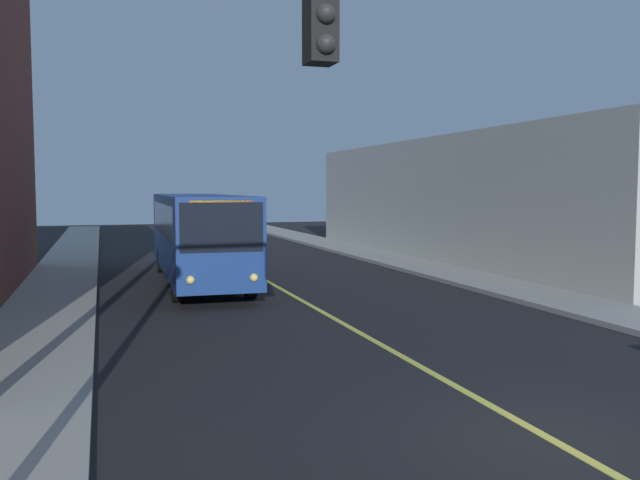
% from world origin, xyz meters
% --- Properties ---
extents(ground_plane, '(120.00, 120.00, 0.00)m').
position_xyz_m(ground_plane, '(0.00, 0.00, 0.00)').
color(ground_plane, black).
extents(sidewalk_left, '(2.50, 90.00, 0.15)m').
position_xyz_m(sidewalk_left, '(-7.25, 10.00, 0.07)').
color(sidewalk_left, gray).
rests_on(sidewalk_left, ground).
extents(sidewalk_right, '(2.50, 90.00, 0.15)m').
position_xyz_m(sidewalk_right, '(7.25, 10.00, 0.07)').
color(sidewalk_right, gray).
rests_on(sidewalk_right, ground).
extents(lane_stripe_center, '(0.16, 60.00, 0.01)m').
position_xyz_m(lane_stripe_center, '(0.00, 15.00, 0.01)').
color(lane_stripe_center, '#D8CC4C').
rests_on(lane_stripe_center, ground).
extents(building_right_warehouse, '(12.00, 27.65, 5.79)m').
position_xyz_m(building_right_warehouse, '(14.50, 21.60, 2.89)').
color(building_right_warehouse, '#B2B2A8').
rests_on(building_right_warehouse, ground).
extents(city_bus, '(2.83, 12.20, 3.20)m').
position_xyz_m(city_bus, '(-2.45, 17.26, 1.82)').
color(city_bus, navy).
rests_on(city_bus, ground).
extents(traffic_signal_left_corner, '(3.75, 0.48, 6.00)m').
position_xyz_m(traffic_signal_left_corner, '(-5.41, -0.38, 4.30)').
color(traffic_signal_left_corner, '#2D2D33').
rests_on(traffic_signal_left_corner, sidewalk_left).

